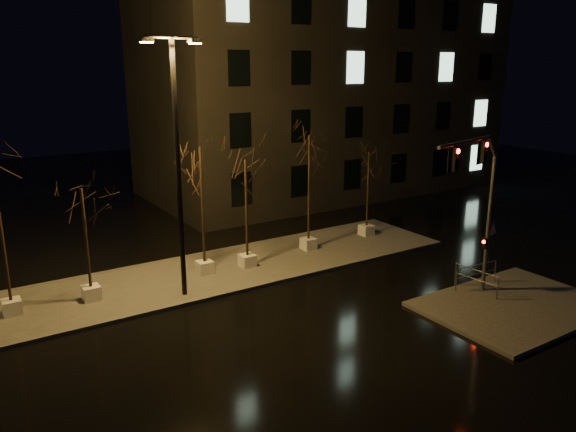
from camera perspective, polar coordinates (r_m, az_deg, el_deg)
ground at (r=20.82m, az=1.43°, el=-10.56°), size 90.00×90.00×0.00m
median at (r=25.57m, az=-6.18°, el=-5.42°), size 22.00×5.00×0.15m
sidewalk_corner at (r=23.48m, az=22.03°, el=-8.45°), size 7.00×5.00×0.15m
building at (r=41.55m, az=3.57°, el=13.10°), size 25.00×12.00×15.00m
tree_1 at (r=22.38m, az=-20.06°, el=0.18°), size 1.80×1.80×4.55m
tree_2 at (r=23.87m, az=-8.83°, el=4.05°), size 1.80×1.80×5.73m
tree_3 at (r=24.60m, az=-4.30°, el=3.23°), size 1.80×1.80×5.01m
tree_4 at (r=26.85m, az=2.17°, el=5.57°), size 1.80×1.80×5.79m
tree_5 at (r=29.60m, az=8.19°, el=4.57°), size 1.80×1.80×4.61m
traffic_signal_mast at (r=22.29m, az=18.96°, el=2.12°), size 5.08×1.26×6.34m
streetlight_main at (r=21.47m, az=-11.18°, el=6.31°), size 2.46×0.65×9.85m
guard_rail_a at (r=24.42m, az=18.60°, el=-5.42°), size 2.21×0.24×0.96m
guard_rail_b at (r=23.85m, az=18.57°, el=-5.96°), size 0.23×1.98×0.94m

